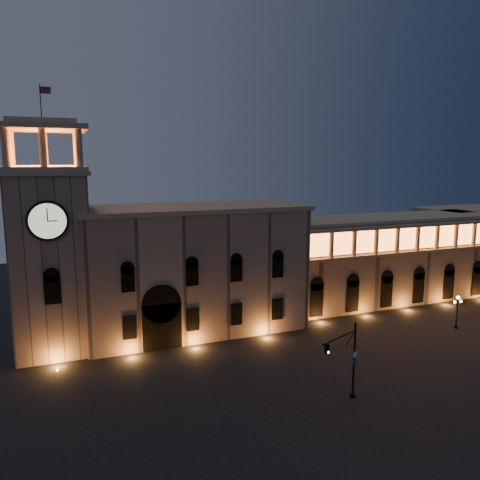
{
  "coord_description": "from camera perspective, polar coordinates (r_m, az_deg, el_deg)",
  "views": [
    {
      "loc": [
        -19.14,
        -40.01,
        23.54
      ],
      "look_at": [
        2.53,
        16.0,
        13.49
      ],
      "focal_mm": 35.0,
      "sensor_mm": 36.0,
      "label": 1
    }
  ],
  "objects": [
    {
      "name": "ground",
      "position": [
        50.21,
        4.11,
        -18.48
      ],
      "size": [
        160.0,
        160.0,
        0.0
      ],
      "primitive_type": "plane",
      "color": "black",
      "rests_on": "ground"
    },
    {
      "name": "government_building",
      "position": [
        65.92,
        -5.62,
        -3.49
      ],
      "size": [
        30.8,
        12.8,
        17.6
      ],
      "color": "#90725E",
      "rests_on": "ground"
    },
    {
      "name": "traffic_light",
      "position": [
        48.82,
        13.12,
        -14.17
      ],
      "size": [
        5.35,
        2.53,
        7.89
      ],
      "rotation": [
        0.0,
        0.0,
        0.41
      ],
      "color": "black",
      "rests_on": "ground"
    },
    {
      "name": "street_lamp_near",
      "position": [
        74.1,
        24.96,
        -7.63
      ],
      "size": [
        1.66,
        0.49,
        4.77
      ],
      "rotation": [
        0.0,
        0.0,
        -0.05
      ],
      "color": "black",
      "rests_on": "ground"
    },
    {
      "name": "colonnade_wing",
      "position": [
        83.46,
        17.17,
        -2.12
      ],
      "size": [
        40.6,
        11.5,
        14.5
      ],
      "color": "#8B6D59",
      "rests_on": "ground"
    },
    {
      "name": "clock_tower",
      "position": [
        61.99,
        -22.06,
        -1.46
      ],
      "size": [
        9.8,
        9.8,
        32.4
      ],
      "color": "#90725E",
      "rests_on": "ground"
    },
    {
      "name": "secondary_building",
      "position": [
        105.48,
        26.26,
        -0.51
      ],
      "size": [
        20.0,
        12.0,
        14.0
      ],
      "primitive_type": "cube",
      "color": "#8B6D59",
      "rests_on": "ground"
    }
  ]
}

